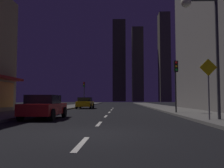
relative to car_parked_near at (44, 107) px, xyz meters
The scene contains 15 objects.
ground_plane 26.26m from the car_parked_near, 82.12° to the left, with size 78.00×136.00×0.10m, color black.
sidewalk_right 28.09m from the car_parked_near, 67.82° to the left, with size 4.00×76.00×0.15m, color #605E59.
sidewalk_left 26.23m from the car_parked_near, 97.45° to the left, with size 4.00×76.00×0.15m, color #605E59.
lane_marking_center 6.21m from the car_parked_near, 54.26° to the left, with size 0.16×28.20×0.01m.
skyscraper_distant_tall 135.51m from the car_parked_near, 88.41° to the left, with size 7.93×8.87×50.37m, color #3F3C2F.
skyscraper_distant_mid 125.73m from the car_parked_near, 83.31° to the left, with size 6.39×6.61×42.89m, color #484436.
skyscraper_distant_short 118.14m from the car_parked_near, 76.08° to the left, with size 5.67×7.47×47.26m, color brown.
skyscraper_distant_slender 119.83m from the car_parked_near, 71.28° to the left, with size 5.80×8.89×41.75m, color #373429.
car_parked_near is the anchor object (origin of this frame).
car_parked_far 16.72m from the car_parked_near, 90.00° to the left, with size 1.98×4.24×1.45m.
fire_hydrant_far_left 11.90m from the car_parked_near, 101.15° to the left, with size 0.42×0.30×0.65m.
traffic_light_near_right 10.64m from the car_parked_near, 28.51° to the left, with size 0.32×0.48×4.20m.
traffic_light_far_left 28.16m from the car_parked_near, 93.88° to the left, with size 0.32×0.48×4.20m.
street_lamp_right 10.10m from the car_parked_near, 10.36° to the right, with size 1.96×0.56×6.58m.
pedestrian_crossing_sign 9.48m from the car_parked_near, 11.61° to the right, with size 0.91×0.08×3.15m.
Camera 1 is at (1.05, -8.39, 1.18)m, focal length 38.30 mm.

